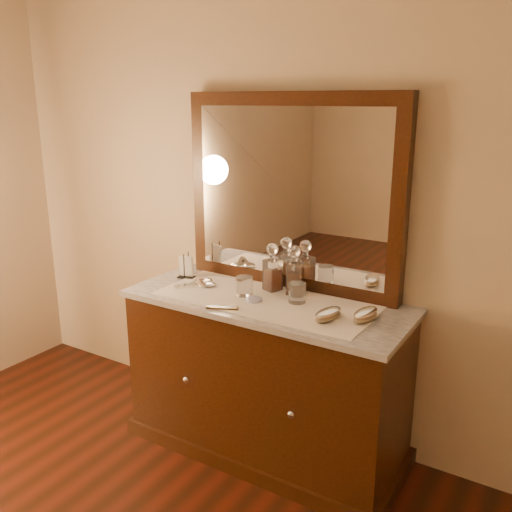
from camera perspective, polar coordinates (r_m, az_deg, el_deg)
name	(u,v)px	position (r m, az deg, el deg)	size (l,w,h in m)	color
dresser_cabinet	(266,378)	(2.92, 1.06, -12.67)	(1.40, 0.55, 0.82)	black
dresser_plinth	(266,440)	(3.11, 1.02, -18.66)	(1.46, 0.59, 0.08)	black
knob_left	(186,379)	(2.84, -7.30, -12.67)	(0.04, 0.04, 0.04)	silver
knob_right	(291,414)	(2.55, 3.70, -16.16)	(0.04, 0.04, 0.04)	silver
marble_top	(266,302)	(2.74, 1.10, -4.84)	(1.44, 0.59, 0.03)	silver
mirror_frame	(291,193)	(2.81, 3.72, 6.57)	(1.20, 0.08, 1.00)	black
mirror_glass	(288,194)	(2.78, 3.39, 6.48)	(1.06, 0.01, 0.86)	white
lace_runner	(264,300)	(2.71, 0.89, -4.64)	(1.10, 0.45, 0.00)	white
pin_dish	(254,299)	(2.70, -0.22, -4.56)	(0.08, 0.08, 0.01)	white
comb	(222,308)	(2.61, -3.56, -5.41)	(0.16, 0.03, 0.01)	brown
napkin_rack	(186,268)	(3.07, -7.28, -1.23)	(0.11, 0.08, 0.14)	black
decanter_left	(273,272)	(2.83, 1.74, -1.69)	(0.10, 0.10, 0.25)	#9B4616
decanter_right	(294,275)	(2.78, 4.00, -1.99)	(0.10, 0.10, 0.25)	#9B4616
brush_near	(328,314)	(2.50, 7.52, -6.05)	(0.10, 0.18, 0.05)	#9B815F
brush_far	(365,315)	(2.52, 11.36, -6.01)	(0.10, 0.18, 0.05)	#9B815F
hand_mirror_outer	(200,282)	(2.96, -5.88, -2.68)	(0.14, 0.23, 0.02)	silver
hand_mirror_inner	(203,285)	(2.92, -5.52, -3.02)	(0.18, 0.18, 0.02)	silver
tumblers	(270,289)	(2.72, 1.52, -3.50)	(0.36, 0.14, 0.10)	white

